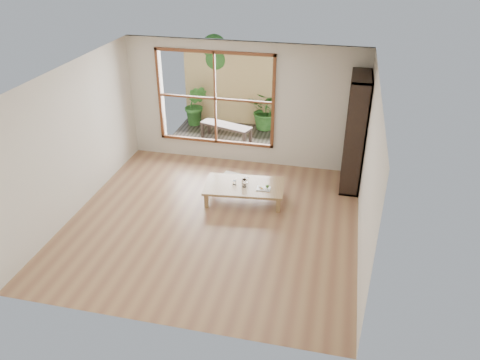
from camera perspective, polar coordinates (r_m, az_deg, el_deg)
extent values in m
plane|color=#A07950|center=(8.31, -3.27, -5.00)|extent=(5.00, 5.00, 0.00)
cube|color=#99754A|center=(8.75, 0.51, -0.75)|extent=(1.55, 0.97, 0.05)
cube|color=#99754A|center=(8.64, -4.11, -2.52)|extent=(0.08, 0.08, 0.28)
cube|color=#99754A|center=(9.21, -3.34, -0.34)|extent=(0.08, 0.08, 0.28)
cube|color=#99754A|center=(8.50, 4.68, -3.08)|extent=(0.08, 0.08, 0.28)
cube|color=#99754A|center=(9.09, 4.90, -0.83)|extent=(0.08, 0.08, 0.28)
cube|color=beige|center=(9.46, -0.89, -0.10)|extent=(0.67, 0.67, 0.08)
cube|color=black|center=(9.21, 13.85, 5.62)|extent=(0.36, 1.01, 2.24)
cylinder|color=silver|center=(8.65, 0.55, -0.38)|extent=(0.08, 0.08, 0.15)
cylinder|color=silver|center=(8.82, 0.81, 0.02)|extent=(0.07, 0.07, 0.09)
cylinder|color=silver|center=(8.76, 0.45, -0.22)|extent=(0.07, 0.07, 0.09)
cylinder|color=silver|center=(8.75, -0.67, -0.31)|extent=(0.06, 0.06, 0.08)
cube|color=white|center=(8.62, 2.89, -1.07)|extent=(0.26, 0.19, 0.02)
sphere|color=#497A30|center=(8.62, 3.35, -0.77)|extent=(0.06, 0.06, 0.06)
cube|color=gold|center=(8.58, 2.67, -1.06)|extent=(0.05, 0.04, 0.02)
cube|color=beige|center=(8.64, 2.51, -0.84)|extent=(0.06, 0.05, 0.02)
cylinder|color=silver|center=(8.56, 3.00, -1.19)|extent=(0.14, 0.02, 0.01)
cube|color=#3A322A|center=(11.47, -1.32, 5.09)|extent=(2.80, 2.00, 0.05)
cube|color=black|center=(11.17, -1.71, 6.64)|extent=(1.31, 0.73, 0.05)
cube|color=black|center=(11.44, -4.60, 6.03)|extent=(0.08, 0.08, 0.35)
cube|color=black|center=(11.66, -3.79, 6.51)|extent=(0.08, 0.08, 0.35)
cube|color=black|center=(10.86, 0.54, 4.82)|extent=(0.08, 0.08, 0.35)
cube|color=black|center=(11.09, 1.29, 5.34)|extent=(0.08, 0.08, 0.35)
cube|color=tan|center=(12.06, -0.20, 10.89)|extent=(2.80, 0.06, 1.80)
imported|color=#316424|center=(11.80, 3.30, 8.49)|extent=(1.12, 1.06, 0.99)
imported|color=#316424|center=(12.10, -5.40, 9.07)|extent=(0.59, 0.48, 1.05)
cylinder|color=#4C3D2D|center=(12.53, -3.06, 11.07)|extent=(0.14, 0.14, 1.60)
sphere|color=#316424|center=(12.27, -2.61, 14.82)|extent=(0.84, 0.84, 0.84)
sphere|color=#316424|center=(12.46, -3.72, 14.07)|extent=(0.70, 0.70, 0.70)
sphere|color=#316424|center=(12.14, -3.19, 15.87)|extent=(0.64, 0.64, 0.64)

